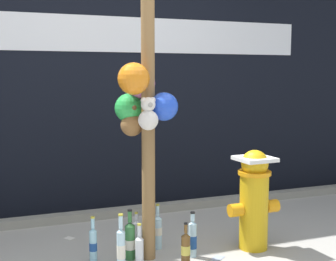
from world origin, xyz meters
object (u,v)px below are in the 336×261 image
Objects in this scene: bottle_0 at (136,234)px; bottle_7 at (193,239)px; fire_hydrant at (254,197)px; bottle_6 at (130,240)px; bottle_4 at (93,243)px; bottle_3 at (139,248)px; memorial_post at (143,72)px; bottle_5 at (186,248)px; bottle_2 at (158,231)px; bottle_1 at (121,247)px.

bottle_0 is 0.47m from bottle_7.
fire_hydrant reaches higher than bottle_6.
bottle_4 is (-0.37, -0.11, 0.01)m from bottle_0.
bottle_3 is at bearing -67.17° from bottle_6.
fire_hydrant is 2.07× the size of bottle_6.
bottle_7 reaches higher than bottle_4.
bottle_3 is at bearing 177.75° from fire_hydrant.
memorial_post is 1.28m from bottle_0.
bottle_6 is at bearing 164.41° from bottle_7.
bottle_0 is 0.29m from bottle_3.
bottle_6 reaches higher than bottle_5.
bottle_2 is 1.04× the size of bottle_7.
bottle_6 is (0.10, 0.10, 0.00)m from bottle_1.
memorial_post is at bearing 22.59° from bottle_1.
memorial_post reaches higher than bottle_7.
memorial_post is 8.51× the size of bottle_5.
bottle_7 reaches higher than bottle_3.
bottle_0 reaches higher than bottle_3.
fire_hydrant is 2.66× the size of bottle_3.
bottle_3 is (0.14, 0.00, -0.03)m from bottle_1.
bottle_2 is at bearing 45.47° from bottle_3.
bottle_5 is at bearing -38.22° from memorial_post.
bottle_6 reaches higher than bottle_7.
bottle_1 is 0.47m from bottle_5.
bottle_5 is 0.79× the size of bottle_6.
memorial_post is 7.66× the size of bottle_4.
bottle_1 is 0.24m from bottle_4.
memorial_post is at bearing 172.30° from fire_hydrant.
bottle_5 is (-0.62, -0.08, -0.30)m from fire_hydrant.
bottle_6 is at bearing -153.86° from bottle_2.
bottle_7 is at bearing -2.42° from bottle_1.
bottle_3 is at bearing -28.79° from bottle_4.
bottle_4 is at bearing 164.74° from bottle_7.
fire_hydrant reaches higher than bottle_4.
memorial_post is at bearing 141.78° from bottle_5.
bottle_1 is at bearing -133.70° from bottle_6.
bottle_6 is at bearing -14.67° from bottle_4.
bottle_3 is at bearing 176.11° from bottle_7.
bottle_2 reaches higher than bottle_4.
bottle_0 is at bearing 138.16° from bottle_7.
bottle_0 is 0.39m from bottle_4.
fire_hydrant is 0.59m from bottle_7.
bottle_6 is (-0.11, 0.02, -1.25)m from memorial_post.
bottle_6 is at bearing 148.97° from bottle_5.
bottle_3 is at bearing -129.01° from memorial_post.
bottle_7 reaches higher than bottle_0.
bottle_2 is at bearing 159.41° from fire_hydrant.
bottle_3 is (-0.94, 0.04, -0.30)m from fire_hydrant.
memorial_post is 8.66× the size of bottle_3.
fire_hydrant reaches higher than bottle_1.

